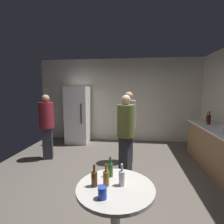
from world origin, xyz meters
name	(u,v)px	position (x,y,z in m)	size (l,w,h in m)	color
ground_plane	(108,181)	(0.00, 0.00, -0.05)	(5.20, 5.20, 0.10)	#5B544C
wall_back	(119,100)	(0.00, 2.63, 1.35)	(5.32, 0.06, 2.70)	silver
refrigerator	(78,115)	(-1.28, 2.20, 0.90)	(0.70, 0.68, 1.80)	white
kitchen_counter	(217,148)	(2.28, 0.72, 0.45)	(0.64, 2.11, 0.90)	olive
wine_bottle_on_counter	(209,119)	(2.24, 1.10, 1.02)	(0.08, 0.08, 0.31)	#3F141E
beer_bottle_on_counter	(207,118)	(2.35, 1.46, 0.98)	(0.06, 0.06, 0.23)	#593314
foreground_table	(115,196)	(0.31, -1.49, 0.63)	(0.80, 0.80, 0.73)	beige
beer_bottle_amber	(106,178)	(0.21, -1.48, 0.82)	(0.06, 0.06, 0.23)	#8C5919
beer_bottle_brown	(94,178)	(0.09, -1.51, 0.82)	(0.06, 0.06, 0.23)	#593314
beer_bottle_green	(110,169)	(0.22, -1.29, 0.82)	(0.06, 0.06, 0.23)	#26662D
beer_bottle_clear	(122,178)	(0.37, -1.46, 0.82)	(0.06, 0.06, 0.23)	silver
plastic_cup_blue	(102,193)	(0.21, -1.70, 0.79)	(0.08, 0.08, 0.11)	blue
person_in_gray_shirt	(128,122)	(0.37, 0.84, 0.97)	(0.36, 0.36, 1.66)	#2D2D38
person_in_maroon_shirt	(47,122)	(-1.61, 0.78, 0.93)	(0.42, 0.42, 1.59)	#2D2D38
person_in_olive_shirt	(126,129)	(0.33, 0.20, 0.94)	(0.47, 0.47, 1.61)	#2D2D38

